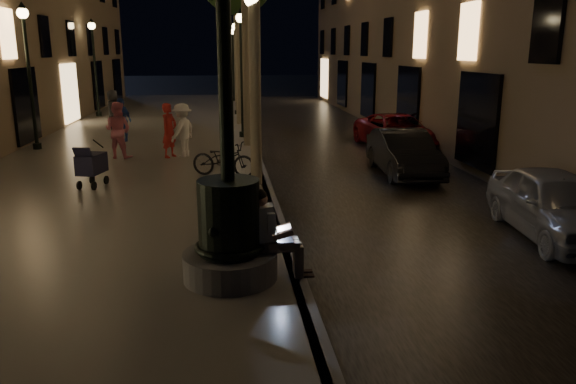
{
  "coord_description": "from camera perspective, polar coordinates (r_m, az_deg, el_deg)",
  "views": [
    {
      "loc": [
        -1.04,
        -5.83,
        3.5
      ],
      "look_at": [
        -0.02,
        3.0,
        1.24
      ],
      "focal_mm": 35.0,
      "sensor_mm": 36.0,
      "label": 1
    }
  ],
  "objects": [
    {
      "name": "ground",
      "position": [
        21.15,
        -3.67,
        4.7
      ],
      "size": [
        120.0,
        120.0,
        0.0
      ],
      "primitive_type": "plane",
      "color": "black",
      "rests_on": "ground"
    },
    {
      "name": "cobble_lane",
      "position": [
        21.51,
        4.37,
        4.87
      ],
      "size": [
        6.0,
        45.0,
        0.02
      ],
      "primitive_type": "cube",
      "color": "black",
      "rests_on": "ground"
    },
    {
      "name": "promenade",
      "position": [
        21.32,
        -14.51,
        4.62
      ],
      "size": [
        8.0,
        45.0,
        0.2
      ],
      "primitive_type": "cube",
      "color": "slate",
      "rests_on": "ground"
    },
    {
      "name": "curb_strip",
      "position": [
        21.14,
        -3.67,
        4.97
      ],
      "size": [
        0.25,
        45.0,
        0.2
      ],
      "primitive_type": "cube",
      "color": "#59595B",
      "rests_on": "ground"
    },
    {
      "name": "fountain_lamppost",
      "position": [
        8.16,
        -6.03,
        -2.12
      ],
      "size": [
        1.4,
        1.4,
        5.21
      ],
      "color": "#59595B",
      "rests_on": "promenade"
    },
    {
      "name": "seated_man_laptop",
      "position": [
        8.28,
        -1.72,
        -3.97
      ],
      "size": [
        0.98,
        0.33,
        1.35
      ],
      "color": "gray",
      "rests_on": "promenade"
    },
    {
      "name": "lamp_curb_a",
      "position": [
        13.86,
        -3.6,
        13.13
      ],
      "size": [
        0.36,
        0.36,
        4.81
      ],
      "color": "black",
      "rests_on": "promenade"
    },
    {
      "name": "lamp_curb_b",
      "position": [
        21.85,
        -4.76,
        13.51
      ],
      "size": [
        0.36,
        0.36,
        4.81
      ],
      "color": "black",
      "rests_on": "promenade"
    },
    {
      "name": "lamp_curb_c",
      "position": [
        29.84,
        -5.3,
        13.69
      ],
      "size": [
        0.36,
        0.36,
        4.81
      ],
      "color": "black",
      "rests_on": "promenade"
    },
    {
      "name": "lamp_curb_d",
      "position": [
        37.84,
        -5.61,
        13.79
      ],
      "size": [
        0.36,
        0.36,
        4.81
      ],
      "color": "black",
      "rests_on": "promenade"
    },
    {
      "name": "lamp_left_b",
      "position": [
        20.83,
        -24.95,
        12.24
      ],
      "size": [
        0.36,
        0.36,
        4.81
      ],
      "color": "black",
      "rests_on": "promenade"
    },
    {
      "name": "lamp_left_c",
      "position": [
        30.51,
        -19.11,
        13.0
      ],
      "size": [
        0.36,
        0.36,
        4.81
      ],
      "color": "black",
      "rests_on": "promenade"
    },
    {
      "name": "stroller",
      "position": [
        14.6,
        -19.36,
        2.7
      ],
      "size": [
        0.67,
        1.15,
        1.16
      ],
      "rotation": [
        0.0,
        0.0,
        -0.27
      ],
      "color": "black",
      "rests_on": "promenade"
    },
    {
      "name": "car_front",
      "position": [
        11.83,
        25.54,
        -1.11
      ],
      "size": [
        1.92,
        3.96,
        1.3
      ],
      "primitive_type": "imported",
      "rotation": [
        0.0,
        0.0,
        -0.1
      ],
      "color": "#ABAEB3",
      "rests_on": "ground"
    },
    {
      "name": "car_second",
      "position": [
        16.41,
        11.66,
        3.92
      ],
      "size": [
        1.48,
        3.92,
        1.28
      ],
      "primitive_type": "imported",
      "rotation": [
        0.0,
        0.0,
        -0.03
      ],
      "color": "black",
      "rests_on": "ground"
    },
    {
      "name": "car_third",
      "position": [
        20.79,
        11.01,
        6.04
      ],
      "size": [
        2.45,
        4.64,
        1.25
      ],
      "primitive_type": "imported",
      "rotation": [
        0.0,
        0.0,
        0.09
      ],
      "color": "maroon",
      "rests_on": "ground"
    },
    {
      "name": "pedestrian_red",
      "position": [
        18.05,
        -11.97,
        6.14
      ],
      "size": [
        0.68,
        0.74,
        1.7
      ],
      "primitive_type": "imported",
      "rotation": [
        0.0,
        0.0,
        1.0
      ],
      "color": "red",
      "rests_on": "promenade"
    },
    {
      "name": "pedestrian_pink",
      "position": [
        18.3,
        -16.89,
        6.03
      ],
      "size": [
        1.04,
        0.93,
        1.75
      ],
      "primitive_type": "imported",
      "rotation": [
        0.0,
        0.0,
        2.77
      ],
      "color": "pink",
      "rests_on": "promenade"
    },
    {
      "name": "pedestrian_white",
      "position": [
        18.08,
        -10.67,
        6.19
      ],
      "size": [
        1.07,
        1.25,
        1.68
      ],
      "primitive_type": "imported",
      "rotation": [
        0.0,
        0.0,
        4.2
      ],
      "color": "white",
      "rests_on": "promenade"
    },
    {
      "name": "pedestrian_blue",
      "position": [
        21.7,
        -16.53,
        7.06
      ],
      "size": [
        0.97,
        0.9,
        1.6
      ],
      "primitive_type": "imported",
      "rotation": [
        0.0,
        0.0,
        5.59
      ],
      "color": "#294999",
      "rests_on": "promenade"
    },
    {
      "name": "pedestrian_dark",
      "position": [
        24.84,
        -17.32,
        7.93
      ],
      "size": [
        0.77,
        0.95,
        1.68
      ],
      "primitive_type": "imported",
      "rotation": [
        0.0,
        0.0,
        1.9
      ],
      "color": "#2D2D32",
      "rests_on": "promenade"
    },
    {
      "name": "bicycle",
      "position": [
        15.1,
        -6.57,
        3.34
      ],
      "size": [
        1.88,
        1.26,
        0.93
      ],
      "primitive_type": "imported",
      "rotation": [
        0.0,
        0.0,
        1.17
      ],
      "color": "black",
      "rests_on": "promenade"
    }
  ]
}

